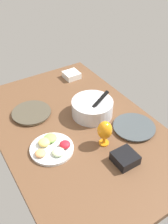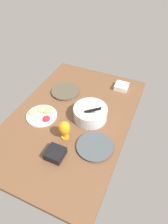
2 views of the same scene
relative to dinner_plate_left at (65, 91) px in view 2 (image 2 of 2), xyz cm
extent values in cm
cube|color=brown|center=(28.77, 21.18, -3.26)|extent=(160.00, 104.00, 4.00)
cylinder|color=beige|center=(0.00, 0.00, -0.50)|extent=(26.35, 26.35, 1.51)
cylinder|color=#494233|center=(0.00, 0.00, 0.71)|extent=(28.64, 28.64, 0.91)
cylinder|color=silver|center=(52.04, 53.57, -0.57)|extent=(26.72, 26.72, 1.37)
cylinder|color=#3E4549|center=(52.04, 53.57, 0.53)|extent=(29.05, 29.05, 0.82)
cylinder|color=silver|center=(23.58, 37.87, 4.55)|extent=(29.96, 29.96, 11.60)
cylinder|color=white|center=(23.58, 37.87, 8.03)|extent=(26.97, 26.97, 2.09)
cube|color=black|center=(28.82, 37.87, 11.61)|extent=(5.83, 21.83, 12.31)
cylinder|color=silver|center=(39.72, -3.19, -0.36)|extent=(27.55, 27.55, 1.80)
ellipsoid|color=beige|center=(46.28, -1.88, 1.94)|extent=(7.71, 7.71, 2.80)
ellipsoid|color=red|center=(43.34, 4.31, 2.42)|extent=(6.91, 6.91, 3.75)
ellipsoid|color=#8CC659|center=(33.26, -0.89, 2.30)|extent=(8.56, 8.56, 3.52)
ellipsoid|color=#F9E072|center=(34.66, -5.80, 2.43)|extent=(7.63, 7.63, 3.77)
ellipsoid|color=#F2A566|center=(41.48, -11.55, 1.99)|extent=(6.85, 6.85, 2.90)
cylinder|color=orange|center=(52.63, 27.73, -0.76)|extent=(6.50, 6.50, 1.00)
cylinder|color=orange|center=(52.63, 27.73, 1.83)|extent=(2.00, 2.00, 4.17)
ellipsoid|color=orange|center=(52.63, 27.73, 10.26)|extent=(9.40, 9.40, 12.68)
cube|color=black|center=(71.54, 29.32, 1.80)|extent=(13.43, 13.43, 6.11)
cube|color=tan|center=(71.54, 29.32, 3.75)|extent=(11.01, 11.01, 1.96)
cube|color=white|center=(-29.94, 51.23, 1.41)|extent=(13.14, 13.14, 5.33)
cube|color=#F9E072|center=(-29.94, 51.23, 3.11)|extent=(10.77, 10.77, 1.71)
camera|label=1|loc=(142.33, -43.86, 115.61)|focal=40.25mm
camera|label=2|loc=(140.90, 83.72, 127.67)|focal=31.91mm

